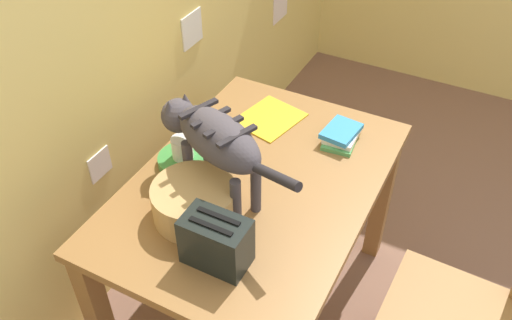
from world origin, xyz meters
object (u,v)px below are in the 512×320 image
(magazine, at_px, (270,118))
(wicker_basket, at_px, (194,201))
(coffee_mug, at_px, (183,147))
(cat, at_px, (213,138))
(book_stack, at_px, (341,135))
(saucer_bowl, at_px, (184,160))
(wooden_chair_far, at_px, (461,318))
(dining_table, at_px, (256,200))
(toaster, at_px, (216,241))

(magazine, distance_m, wicker_basket, 0.60)
(coffee_mug, bearing_deg, cat, -111.80)
(cat, distance_m, magazine, 0.52)
(cat, bearing_deg, coffee_mug, 88.95)
(book_stack, bearing_deg, coffee_mug, 130.12)
(saucer_bowl, relative_size, wooden_chair_far, 0.21)
(dining_table, height_order, magazine, magazine)
(dining_table, relative_size, book_stack, 6.48)
(cat, height_order, coffee_mug, cat)
(saucer_bowl, bearing_deg, cat, -110.74)
(saucer_bowl, height_order, book_stack, book_stack)
(cat, bearing_deg, book_stack, -10.84)
(book_stack, bearing_deg, cat, 148.42)
(wooden_chair_far, bearing_deg, dining_table, 91.86)
(wooden_chair_far, bearing_deg, book_stack, 61.10)
(cat, xyz_separation_m, wooden_chair_far, (0.10, -0.89, -0.53))
(book_stack, distance_m, wooden_chair_far, 0.77)
(dining_table, relative_size, magazine, 4.69)
(cat, height_order, toaster, cat)
(cat, bearing_deg, wicker_basket, -160.92)
(book_stack, bearing_deg, magazine, 89.71)
(saucer_bowl, bearing_deg, toaster, -134.31)
(wooden_chair_far, bearing_deg, saucer_bowl, 93.92)
(dining_table, xyz_separation_m, saucer_bowl, (-0.04, 0.28, 0.11))
(saucer_bowl, distance_m, toaster, 0.48)
(book_stack, relative_size, wooden_chair_far, 0.20)
(saucer_bowl, bearing_deg, dining_table, -82.39)
(wicker_basket, height_order, wooden_chair_far, wooden_chair_far)
(dining_table, bearing_deg, coffee_mug, 96.85)
(coffee_mug, height_order, book_stack, coffee_mug)
(saucer_bowl, height_order, wooden_chair_far, wooden_chair_far)
(cat, bearing_deg, magazine, 23.67)
(book_stack, relative_size, toaster, 0.90)
(magazine, bearing_deg, toaster, -152.86)
(wicker_basket, bearing_deg, coffee_mug, 40.97)
(coffee_mug, height_order, wooden_chair_far, wooden_chair_far)
(saucer_bowl, bearing_deg, wooden_chair_far, -88.11)
(coffee_mug, relative_size, wooden_chair_far, 0.13)
(saucer_bowl, relative_size, wicker_basket, 0.68)
(dining_table, xyz_separation_m, toaster, (-0.37, -0.06, 0.18))
(magazine, bearing_deg, coffee_mug, 171.37)
(dining_table, xyz_separation_m, coffee_mug, (-0.03, 0.28, 0.17))
(saucer_bowl, distance_m, wicker_basket, 0.27)
(coffee_mug, xyz_separation_m, toaster, (-0.34, -0.34, 0.01))
(magazine, relative_size, book_stack, 1.38)
(cat, distance_m, wicker_basket, 0.22)
(dining_table, distance_m, toaster, 0.42)
(book_stack, bearing_deg, wicker_basket, 154.09)
(saucer_bowl, xyz_separation_m, book_stack, (0.40, -0.47, 0.01))
(magazine, height_order, toaster, toaster)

